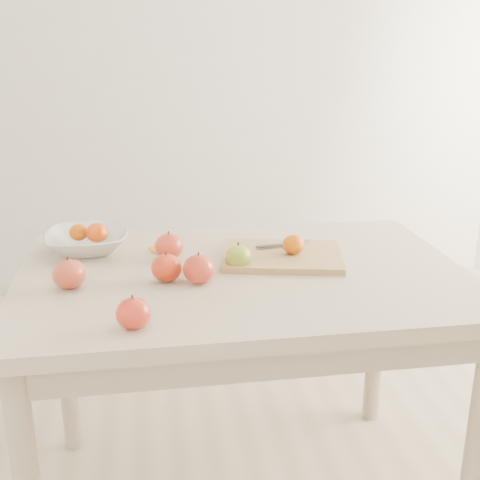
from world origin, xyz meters
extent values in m
plane|color=white|center=(0.00, 1.75, 1.35)|extent=(3.50, 0.00, 3.50)
cube|color=beige|center=(0.00, 0.00, 0.73)|extent=(1.20, 0.80, 0.04)
cylinder|color=#BCAA8E|center=(-0.54, 0.34, 0.35)|extent=(0.06, 0.06, 0.71)
cylinder|color=#BCAA8E|center=(0.54, 0.34, 0.35)|extent=(0.06, 0.06, 0.71)
cylinder|color=#BCAA8E|center=(0.54, -0.34, 0.35)|extent=(0.06, 0.06, 0.71)
cube|color=tan|center=(0.12, 0.07, 0.76)|extent=(0.38, 0.31, 0.02)
ellipsoid|color=#D05207|center=(0.15, 0.06, 0.80)|extent=(0.06, 0.06, 0.05)
imported|color=silver|center=(-0.43, 0.23, 0.78)|extent=(0.24, 0.24, 0.06)
ellipsoid|color=#C85C07|center=(-0.45, 0.24, 0.81)|extent=(0.05, 0.05, 0.05)
ellipsoid|color=#E95008|center=(-0.40, 0.21, 0.81)|extent=(0.06, 0.06, 0.06)
cube|color=orange|center=(-0.22, 0.20, 0.75)|extent=(0.07, 0.07, 0.01)
cube|color=#CB5A0E|center=(-0.20, 0.19, 0.75)|extent=(0.05, 0.04, 0.01)
cube|color=silver|center=(0.18, 0.15, 0.78)|extent=(0.08, 0.03, 0.01)
cube|color=#323539|center=(0.10, 0.12, 0.78)|extent=(0.10, 0.03, 0.00)
ellipsoid|color=olive|center=(-0.01, 0.02, 0.78)|extent=(0.07, 0.07, 0.07)
ellipsoid|color=#9D030F|center=(-0.29, -0.30, 0.78)|extent=(0.08, 0.08, 0.07)
ellipsoid|color=maroon|center=(-0.21, -0.04, 0.79)|extent=(0.08, 0.08, 0.07)
ellipsoid|color=#A21418|center=(-0.12, -0.07, 0.79)|extent=(0.08, 0.08, 0.07)
ellipsoid|color=maroon|center=(-0.45, -0.05, 0.79)|extent=(0.08, 0.08, 0.08)
ellipsoid|color=#A3111D|center=(-0.19, 0.13, 0.79)|extent=(0.08, 0.08, 0.07)
camera|label=1|loc=(-0.24, -1.50, 1.34)|focal=45.00mm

